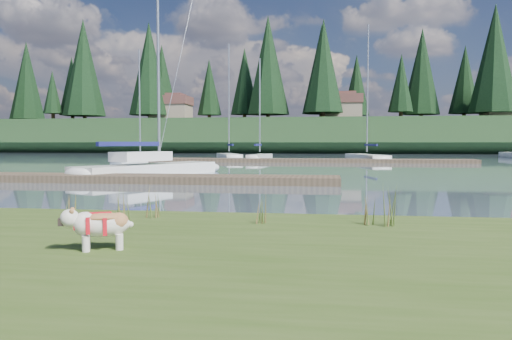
# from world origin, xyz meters

# --- Properties ---
(ground) EXTENTS (200.00, 200.00, 0.00)m
(ground) POSITION_xyz_m (0.00, 30.00, 0.00)
(ground) COLOR slate
(ground) RESTS_ON ground
(ridge) EXTENTS (200.00, 20.00, 5.00)m
(ridge) POSITION_xyz_m (0.00, 73.00, 2.50)
(ridge) COLOR #1A3118
(ridge) RESTS_ON ground
(bulldog) EXTENTS (0.84, 0.57, 0.49)m
(bulldog) POSITION_xyz_m (0.78, -4.79, 0.66)
(bulldog) COLOR silver
(bulldog) RESTS_ON bank
(sailboat_main) EXTENTS (5.61, 8.97, 13.08)m
(sailboat_main) POSITION_xyz_m (-4.80, 13.47, 0.42)
(sailboat_main) COLOR white
(sailboat_main) RESTS_ON ground
(dock_near) EXTENTS (16.00, 2.00, 0.30)m
(dock_near) POSITION_xyz_m (-4.00, 9.00, 0.15)
(dock_near) COLOR #4C3D2C
(dock_near) RESTS_ON ground
(dock_far) EXTENTS (26.00, 2.20, 0.30)m
(dock_far) POSITION_xyz_m (2.00, 30.00, 0.15)
(dock_far) COLOR #4C3D2C
(dock_far) RESTS_ON ground
(sailboat_bg_0) EXTENTS (3.68, 6.61, 9.75)m
(sailboat_bg_0) POSITION_xyz_m (-12.36, 31.78, 0.33)
(sailboat_bg_0) COLOR white
(sailboat_bg_0) RESTS_ON ground
(sailboat_bg_1) EXTENTS (3.80, 7.16, 10.72)m
(sailboat_bg_1) POSITION_xyz_m (-5.63, 35.50, 0.33)
(sailboat_bg_1) COLOR white
(sailboat_bg_1) RESTS_ON ground
(sailboat_bg_2) EXTENTS (1.77, 5.97, 9.07)m
(sailboat_bg_2) POSITION_xyz_m (-2.27, 33.70, 0.34)
(sailboat_bg_2) COLOR white
(sailboat_bg_2) RESTS_ON ground
(sailboat_bg_3) EXTENTS (3.67, 8.19, 11.83)m
(sailboat_bg_3) POSITION_xyz_m (6.79, 34.47, 0.32)
(sailboat_bg_3) COLOR white
(sailboat_bg_3) RESTS_ON ground
(weed_0) EXTENTS (0.17, 0.14, 0.70)m
(weed_0) POSITION_xyz_m (0.21, -2.72, 0.64)
(weed_0) COLOR #475B23
(weed_0) RESTS_ON bank
(weed_1) EXTENTS (0.17, 0.14, 0.58)m
(weed_1) POSITION_xyz_m (0.54, -2.29, 0.59)
(weed_1) COLOR #475B23
(weed_1) RESTS_ON bank
(weed_2) EXTENTS (0.17, 0.14, 0.54)m
(weed_2) POSITION_xyz_m (4.13, -2.53, 0.58)
(weed_2) COLOR #475B23
(weed_2) RESTS_ON bank
(weed_3) EXTENTS (0.17, 0.14, 0.59)m
(weed_3) POSITION_xyz_m (-0.75, -2.65, 0.60)
(weed_3) COLOR #475B23
(weed_3) RESTS_ON bank
(weed_4) EXTENTS (0.17, 0.14, 0.50)m
(weed_4) POSITION_xyz_m (2.46, -2.69, 0.56)
(weed_4) COLOR #475B23
(weed_4) RESTS_ON bank
(weed_5) EXTENTS (0.17, 0.14, 0.71)m
(weed_5) POSITION_xyz_m (4.38, -2.61, 0.65)
(weed_5) COLOR #475B23
(weed_5) RESTS_ON bank
(mud_lip) EXTENTS (60.00, 0.50, 0.14)m
(mud_lip) POSITION_xyz_m (0.00, -1.60, 0.07)
(mud_lip) COLOR #33281C
(mud_lip) RESTS_ON ground
(conifer_1) EXTENTS (4.40, 4.40, 11.30)m
(conifer_1) POSITION_xyz_m (-40.00, 71.00, 11.28)
(conifer_1) COLOR #382619
(conifer_1) RESTS_ON ridge
(conifer_2) EXTENTS (6.60, 6.60, 16.05)m
(conifer_2) POSITION_xyz_m (-25.00, 68.00, 13.54)
(conifer_2) COLOR #382619
(conifer_2) RESTS_ON ridge
(conifer_3) EXTENTS (4.84, 4.84, 12.25)m
(conifer_3) POSITION_xyz_m (-10.00, 72.00, 11.74)
(conifer_3) COLOR #382619
(conifer_3) RESTS_ON ridge
(conifer_4) EXTENTS (6.16, 6.16, 15.10)m
(conifer_4) POSITION_xyz_m (3.00, 66.00, 13.09)
(conifer_4) COLOR #382619
(conifer_4) RESTS_ON ridge
(conifer_5) EXTENTS (3.96, 3.96, 10.35)m
(conifer_5) POSITION_xyz_m (15.00, 70.00, 10.83)
(conifer_5) COLOR #382619
(conifer_5) RESTS_ON ridge
(conifer_6) EXTENTS (7.04, 7.04, 17.00)m
(conifer_6) POSITION_xyz_m (28.00, 68.00, 13.99)
(conifer_6) COLOR #382619
(conifer_6) RESTS_ON ridge
(house_0) EXTENTS (6.30, 5.30, 4.65)m
(house_0) POSITION_xyz_m (-22.00, 70.00, 7.31)
(house_0) COLOR gray
(house_0) RESTS_ON ridge
(house_1) EXTENTS (6.30, 5.30, 4.65)m
(house_1) POSITION_xyz_m (6.00, 71.00, 7.31)
(house_1) COLOR gray
(house_1) RESTS_ON ridge
(house_2) EXTENTS (6.30, 5.30, 4.65)m
(house_2) POSITION_xyz_m (30.00, 69.00, 7.31)
(house_2) COLOR gray
(house_2) RESTS_ON ridge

